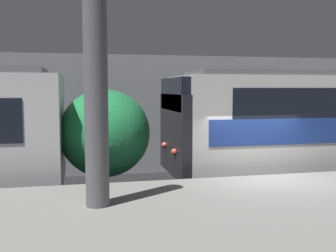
% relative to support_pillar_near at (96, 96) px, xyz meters
% --- Properties ---
extents(ground_plane, '(120.00, 120.00, 0.00)m').
position_rel_support_pillar_near_xyz_m(ground_plane, '(4.01, 1.63, -3.06)').
color(ground_plane, black).
extents(platform, '(40.00, 5.08, 1.15)m').
position_rel_support_pillar_near_xyz_m(platform, '(4.01, -0.91, -2.49)').
color(platform, slate).
rests_on(platform, ground).
extents(station_rear_barrier, '(50.00, 0.15, 4.42)m').
position_rel_support_pillar_near_xyz_m(station_rear_barrier, '(4.01, 7.71, -0.85)').
color(station_rear_barrier, '#939399').
rests_on(station_rear_barrier, ground).
extents(support_pillar_near, '(0.41, 0.41, 3.84)m').
position_rel_support_pillar_near_xyz_m(support_pillar_near, '(0.00, 0.00, 0.00)').
color(support_pillar_near, '#56565B').
rests_on(support_pillar_near, platform).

